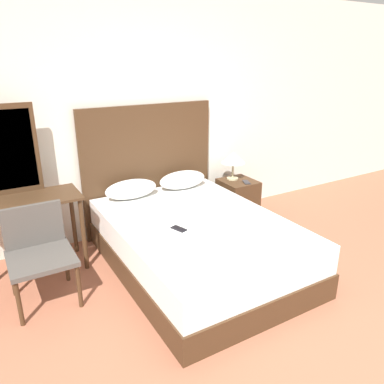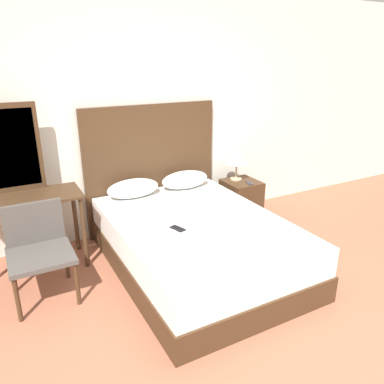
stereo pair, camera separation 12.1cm
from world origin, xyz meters
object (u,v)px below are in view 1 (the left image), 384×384
at_px(bed, 198,244).
at_px(table_lamp, 233,158).
at_px(phone_on_bed, 179,229).
at_px(chair, 39,248).
at_px(phone_on_nightstand, 246,182).
at_px(nightstand, 238,199).
at_px(vanity_desk, 22,213).

relative_size(bed, table_lamp, 6.00).
height_order(bed, table_lamp, table_lamp).
xyz_separation_m(phone_on_bed, chair, (-1.15, 0.36, -0.05)).
distance_m(phone_on_nightstand, chair, 2.54).
bearing_deg(bed, table_lamp, 39.48).
height_order(nightstand, chair, chair).
bearing_deg(phone_on_bed, phone_on_nightstand, 28.83).
height_order(bed, phone_on_nightstand, phone_on_nightstand).
relative_size(phone_on_bed, vanity_desk, 0.16).
relative_size(bed, phone_on_nightstand, 12.86).
distance_m(phone_on_bed, table_lamp, 1.62).
xyz_separation_m(phone_on_bed, nightstand, (1.32, 0.86, -0.26)).
distance_m(nightstand, vanity_desk, 2.54).
bearing_deg(vanity_desk, phone_on_nightstand, -1.59).
bearing_deg(phone_on_bed, vanity_desk, 145.57).
bearing_deg(phone_on_nightstand, nightstand, 110.06).
height_order(table_lamp, vanity_desk, table_lamp).
bearing_deg(bed, nightstand, 35.76).
bearing_deg(phone_on_bed, table_lamp, 36.18).
bearing_deg(vanity_desk, phone_on_bed, -34.43).
height_order(nightstand, phone_on_nightstand, phone_on_nightstand).
xyz_separation_m(table_lamp, chair, (-2.44, -0.59, -0.31)).
bearing_deg(vanity_desk, nightstand, 0.86).
height_order(nightstand, table_lamp, table_lamp).
height_order(bed, vanity_desk, vanity_desk).
distance_m(phone_on_nightstand, vanity_desk, 2.56).
height_order(phone_on_bed, vanity_desk, vanity_desk).
height_order(phone_on_bed, phone_on_nightstand, phone_on_bed).
bearing_deg(phone_on_nightstand, vanity_desk, 178.41).
xyz_separation_m(phone_on_nightstand, chair, (-2.51, -0.39, -0.04)).
distance_m(table_lamp, phone_on_nightstand, 0.34).
relative_size(nightstand, table_lamp, 1.42).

